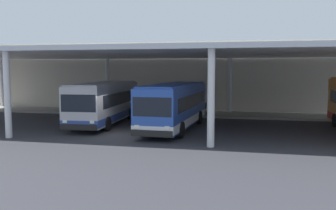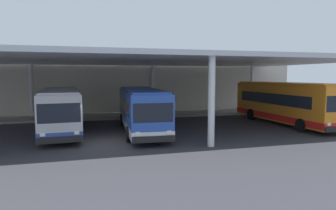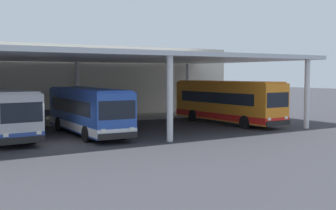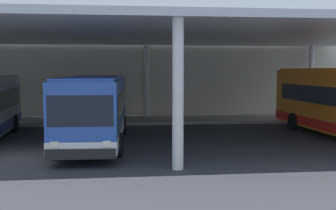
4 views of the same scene
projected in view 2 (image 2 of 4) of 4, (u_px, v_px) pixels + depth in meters
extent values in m
plane|color=#333338|center=(102.00, 143.00, 17.91)|extent=(200.00, 200.00, 0.00)
cube|color=gray|center=(96.00, 116.00, 29.18)|extent=(42.00, 4.50, 0.18)
cube|color=beige|center=(95.00, 82.00, 31.97)|extent=(48.00, 1.60, 6.92)
cube|color=silver|center=(97.00, 59.00, 22.65)|extent=(40.00, 17.00, 0.30)
cylinder|color=silver|center=(32.00, 91.00, 28.99)|extent=(0.40, 0.40, 5.25)
cylinder|color=silver|center=(211.00, 102.00, 16.87)|extent=(0.40, 0.40, 5.25)
cylinder|color=silver|center=(153.00, 90.00, 32.23)|extent=(0.40, 0.40, 5.25)
cylinder|color=silver|center=(252.00, 88.00, 35.46)|extent=(0.40, 0.40, 5.25)
cube|color=#B7B7BC|center=(61.00, 109.00, 21.15)|extent=(3.21, 10.55, 2.70)
cube|color=#2D4799|center=(61.00, 123.00, 21.25)|extent=(3.23, 10.57, 0.50)
cube|color=black|center=(61.00, 105.00, 21.26)|extent=(3.12, 8.68, 0.90)
cube|color=black|center=(59.00, 113.00, 16.27)|extent=(2.30, 0.28, 1.10)
cube|color=black|center=(60.00, 140.00, 16.34)|extent=(2.46, 0.33, 0.36)
cube|color=silver|center=(60.00, 90.00, 21.01)|extent=(2.98, 10.12, 0.12)
cube|color=yellow|center=(59.00, 98.00, 16.22)|extent=(1.75, 0.24, 0.28)
cube|color=white|center=(43.00, 135.00, 16.02)|extent=(0.28, 0.10, 0.20)
cube|color=white|center=(77.00, 133.00, 16.61)|extent=(0.28, 0.10, 0.20)
cylinder|color=black|center=(40.00, 135.00, 17.83)|extent=(0.35, 1.02, 1.00)
cylinder|color=black|center=(81.00, 133.00, 18.64)|extent=(0.35, 1.02, 1.00)
cylinder|color=black|center=(46.00, 121.00, 23.55)|extent=(0.35, 1.02, 1.00)
cylinder|color=black|center=(78.00, 119.00, 24.35)|extent=(0.35, 1.02, 1.00)
cube|color=#284CA8|center=(141.00, 109.00, 21.47)|extent=(2.96, 10.50, 2.70)
cube|color=silver|center=(141.00, 122.00, 21.57)|extent=(2.98, 10.52, 0.50)
cube|color=black|center=(141.00, 105.00, 21.59)|extent=(2.92, 8.63, 0.90)
cube|color=black|center=(153.00, 113.00, 16.44)|extent=(2.30, 0.22, 1.10)
cube|color=black|center=(154.00, 139.00, 16.50)|extent=(2.45, 0.27, 0.36)
cube|color=#2A50B0|center=(141.00, 90.00, 21.33)|extent=(2.74, 10.08, 0.12)
cube|color=yellow|center=(153.00, 98.00, 16.38)|extent=(1.75, 0.20, 0.28)
cube|color=white|center=(138.00, 134.00, 16.28)|extent=(0.28, 0.09, 0.20)
cube|color=white|center=(169.00, 132.00, 16.67)|extent=(0.28, 0.09, 0.20)
cylinder|color=black|center=(129.00, 134.00, 18.19)|extent=(0.32, 1.01, 1.00)
cylinder|color=black|center=(167.00, 132.00, 18.73)|extent=(0.32, 1.01, 1.00)
cylinder|color=black|center=(122.00, 120.00, 24.10)|extent=(0.32, 1.01, 1.00)
cylinder|color=black|center=(151.00, 119.00, 24.63)|extent=(0.32, 1.01, 1.00)
cube|color=orange|center=(284.00, 102.00, 24.97)|extent=(2.84, 11.27, 3.10)
cube|color=red|center=(284.00, 116.00, 25.09)|extent=(2.86, 11.29, 0.50)
cube|color=black|center=(283.00, 98.00, 25.08)|extent=(2.81, 9.26, 0.90)
cube|color=orange|center=(285.00, 83.00, 24.81)|extent=(2.62, 10.82, 0.12)
cube|color=white|center=(329.00, 124.00, 19.45)|extent=(0.28, 0.09, 0.20)
cylinder|color=black|center=(301.00, 125.00, 21.45)|extent=(0.31, 1.01, 1.00)
cylinder|color=black|center=(327.00, 124.00, 22.16)|extent=(0.31, 1.01, 1.00)
cylinder|color=black|center=(251.00, 114.00, 27.68)|extent=(0.31, 1.01, 1.00)
cylinder|color=black|center=(273.00, 113.00, 28.40)|extent=(0.31, 1.01, 1.00)
cube|color=#383D47|center=(129.00, 110.00, 29.98)|extent=(1.80, 0.44, 0.08)
cube|color=#383D47|center=(129.00, 107.00, 30.15)|extent=(1.80, 0.06, 0.44)
cube|color=#2D2D33|center=(122.00, 112.00, 29.82)|extent=(0.10, 0.36, 0.45)
cube|color=#2D2D33|center=(136.00, 112.00, 30.19)|extent=(0.10, 0.36, 0.45)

